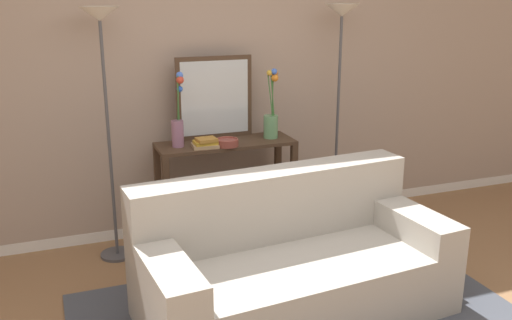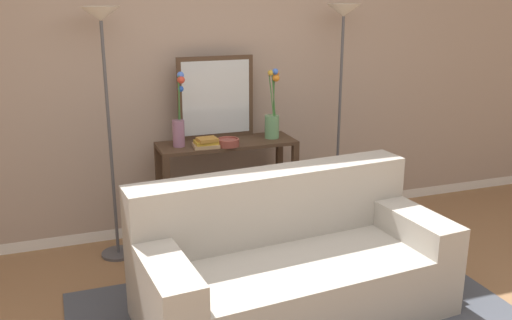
{
  "view_description": "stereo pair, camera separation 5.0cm",
  "coord_description": "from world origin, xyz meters",
  "px_view_note": "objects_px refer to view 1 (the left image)",
  "views": [
    {
      "loc": [
        -1.27,
        -2.31,
        2.0
      ],
      "look_at": [
        0.07,
        1.23,
        0.87
      ],
      "focal_mm": 39.8,
      "sensor_mm": 36.0,
      "label": 1
    },
    {
      "loc": [
        -1.22,
        -2.33,
        2.0
      ],
      "look_at": [
        0.07,
        1.23,
        0.87
      ],
      "focal_mm": 39.8,
      "sensor_mm": 36.0,
      "label": 2
    }
  ],
  "objects_px": {
    "couch": "(291,267)",
    "vase_tall_flowers": "(178,123)",
    "console_table": "(226,174)",
    "book_stack": "(206,143)",
    "floor_lamp_right": "(340,55)",
    "wall_mirror": "(215,98)",
    "book_row_under_console": "(199,237)",
    "vase_short_flowers": "(271,117)",
    "floor_lamp_left": "(103,65)",
    "fruit_bowl": "(227,142)"
  },
  "relations": [
    {
      "from": "couch",
      "to": "vase_tall_flowers",
      "type": "relative_size",
      "value": 3.49
    },
    {
      "from": "console_table",
      "to": "book_stack",
      "type": "distance_m",
      "value": 0.38
    },
    {
      "from": "floor_lamp_right",
      "to": "wall_mirror",
      "type": "bearing_deg",
      "value": 172.4
    },
    {
      "from": "couch",
      "to": "floor_lamp_right",
      "type": "xyz_separation_m",
      "value": [
        0.96,
        1.22,
        1.18
      ]
    },
    {
      "from": "vase_tall_flowers",
      "to": "book_row_under_console",
      "type": "height_order",
      "value": "vase_tall_flowers"
    },
    {
      "from": "book_stack",
      "to": "floor_lamp_right",
      "type": "bearing_deg",
      "value": 5.99
    },
    {
      "from": "vase_short_flowers",
      "to": "book_stack",
      "type": "relative_size",
      "value": 2.76
    },
    {
      "from": "floor_lamp_right",
      "to": "vase_tall_flowers",
      "type": "bearing_deg",
      "value": -178.91
    },
    {
      "from": "console_table",
      "to": "vase_tall_flowers",
      "type": "relative_size",
      "value": 1.91
    },
    {
      "from": "wall_mirror",
      "to": "vase_short_flowers",
      "type": "height_order",
      "value": "wall_mirror"
    },
    {
      "from": "couch",
      "to": "floor_lamp_left",
      "type": "distance_m",
      "value": 1.94
    },
    {
      "from": "couch",
      "to": "vase_short_flowers",
      "type": "relative_size",
      "value": 3.52
    },
    {
      "from": "vase_short_flowers",
      "to": "book_row_under_console",
      "type": "distance_m",
      "value": 1.15
    },
    {
      "from": "vase_short_flowers",
      "to": "book_stack",
      "type": "xyz_separation_m",
      "value": [
        -0.58,
        -0.1,
        -0.14
      ]
    },
    {
      "from": "floor_lamp_left",
      "to": "book_row_under_console",
      "type": "height_order",
      "value": "floor_lamp_left"
    },
    {
      "from": "wall_mirror",
      "to": "vase_short_flowers",
      "type": "relative_size",
      "value": 1.16
    },
    {
      "from": "fruit_bowl",
      "to": "wall_mirror",
      "type": "bearing_deg",
      "value": 91.86
    },
    {
      "from": "vase_tall_flowers",
      "to": "vase_short_flowers",
      "type": "height_order",
      "value": "vase_tall_flowers"
    },
    {
      "from": "wall_mirror",
      "to": "vase_short_flowers",
      "type": "bearing_deg",
      "value": -21.43
    },
    {
      "from": "console_table",
      "to": "vase_tall_flowers",
      "type": "distance_m",
      "value": 0.6
    },
    {
      "from": "couch",
      "to": "vase_short_flowers",
      "type": "xyz_separation_m",
      "value": [
        0.34,
        1.19,
        0.71
      ]
    },
    {
      "from": "vase_short_flowers",
      "to": "console_table",
      "type": "bearing_deg",
      "value": 179.18
    },
    {
      "from": "console_table",
      "to": "floor_lamp_left",
      "type": "relative_size",
      "value": 0.58
    },
    {
      "from": "console_table",
      "to": "floor_lamp_left",
      "type": "xyz_separation_m",
      "value": [
        -0.9,
        0.02,
        0.92
      ]
    },
    {
      "from": "console_table",
      "to": "book_stack",
      "type": "relative_size",
      "value": 5.33
    },
    {
      "from": "floor_lamp_left",
      "to": "vase_short_flowers",
      "type": "relative_size",
      "value": 3.34
    },
    {
      "from": "console_table",
      "to": "wall_mirror",
      "type": "relative_size",
      "value": 1.66
    },
    {
      "from": "vase_short_flowers",
      "to": "book_row_under_console",
      "type": "bearing_deg",
      "value": 179.5
    },
    {
      "from": "floor_lamp_left",
      "to": "wall_mirror",
      "type": "height_order",
      "value": "floor_lamp_left"
    },
    {
      "from": "vase_tall_flowers",
      "to": "fruit_bowl",
      "type": "xyz_separation_m",
      "value": [
        0.35,
        -0.12,
        -0.16
      ]
    },
    {
      "from": "vase_short_flowers",
      "to": "fruit_bowl",
      "type": "xyz_separation_m",
      "value": [
        -0.42,
        -0.12,
        -0.14
      ]
    },
    {
      "from": "wall_mirror",
      "to": "vase_tall_flowers",
      "type": "relative_size",
      "value": 1.15
    },
    {
      "from": "floor_lamp_right",
      "to": "console_table",
      "type": "bearing_deg",
      "value": -178.8
    },
    {
      "from": "vase_tall_flowers",
      "to": "fruit_bowl",
      "type": "bearing_deg",
      "value": -18.46
    },
    {
      "from": "couch",
      "to": "floor_lamp_right",
      "type": "distance_m",
      "value": 1.95
    },
    {
      "from": "floor_lamp_left",
      "to": "book_row_under_console",
      "type": "bearing_deg",
      "value": -1.85
    },
    {
      "from": "floor_lamp_right",
      "to": "vase_tall_flowers",
      "type": "relative_size",
      "value": 3.31
    },
    {
      "from": "vase_tall_flowers",
      "to": "fruit_bowl",
      "type": "relative_size",
      "value": 3.28
    },
    {
      "from": "fruit_bowl",
      "to": "book_stack",
      "type": "relative_size",
      "value": 0.85
    },
    {
      "from": "wall_mirror",
      "to": "vase_tall_flowers",
      "type": "xyz_separation_m",
      "value": [
        -0.34,
        -0.17,
        -0.15
      ]
    },
    {
      "from": "vase_tall_flowers",
      "to": "vase_short_flowers",
      "type": "relative_size",
      "value": 1.01
    },
    {
      "from": "couch",
      "to": "vase_short_flowers",
      "type": "distance_m",
      "value": 1.43
    },
    {
      "from": "floor_lamp_left",
      "to": "console_table",
      "type": "bearing_deg",
      "value": -1.35
    },
    {
      "from": "floor_lamp_right",
      "to": "wall_mirror",
      "type": "xyz_separation_m",
      "value": [
        -1.05,
        0.14,
        -0.32
      ]
    },
    {
      "from": "couch",
      "to": "floor_lamp_right",
      "type": "bearing_deg",
      "value": 51.57
    },
    {
      "from": "couch",
      "to": "floor_lamp_right",
      "type": "relative_size",
      "value": 1.05
    },
    {
      "from": "fruit_bowl",
      "to": "book_row_under_console",
      "type": "relative_size",
      "value": 0.41
    },
    {
      "from": "wall_mirror",
      "to": "fruit_bowl",
      "type": "distance_m",
      "value": 0.41
    },
    {
      "from": "floor_lamp_left",
      "to": "fruit_bowl",
      "type": "bearing_deg",
      "value": -9.38
    },
    {
      "from": "couch",
      "to": "book_row_under_console",
      "type": "height_order",
      "value": "couch"
    }
  ]
}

